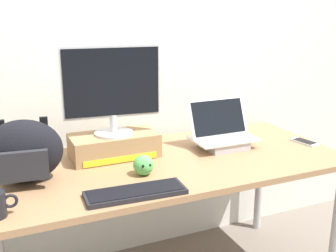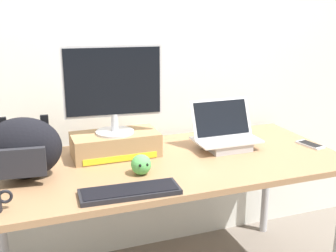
# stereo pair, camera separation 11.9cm
# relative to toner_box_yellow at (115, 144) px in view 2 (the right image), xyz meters

# --- Properties ---
(back_wall) EXTENTS (7.00, 0.10, 2.60)m
(back_wall) POSITION_rel_toner_box_yellow_xyz_m (0.23, 0.34, 0.49)
(back_wall) COLOR silver
(back_wall) RESTS_ON ground
(desk) EXTENTS (1.78, 0.81, 0.75)m
(desk) POSITION_rel_toner_box_yellow_xyz_m (0.23, -0.16, -0.13)
(desk) COLOR #99704C
(desk) RESTS_ON ground
(toner_box_yellow) EXTENTS (0.44, 0.23, 0.12)m
(toner_box_yellow) POSITION_rel_toner_box_yellow_xyz_m (0.00, 0.00, 0.00)
(toner_box_yellow) COLOR #9E7A51
(toner_box_yellow) RESTS_ON desk
(desktop_monitor) EXTENTS (0.49, 0.19, 0.45)m
(desktop_monitor) POSITION_rel_toner_box_yellow_xyz_m (-0.00, -0.00, 0.30)
(desktop_monitor) COLOR silver
(desktop_monitor) RESTS_ON toner_box_yellow
(open_laptop) EXTENTS (0.35, 0.22, 0.26)m
(open_laptop) POSITION_rel_toner_box_yellow_xyz_m (0.59, -0.09, -0.01)
(open_laptop) COLOR #ADADB2
(open_laptop) RESTS_ON desk
(external_keyboard) EXTENTS (0.42, 0.16, 0.02)m
(external_keyboard) POSITION_rel_toner_box_yellow_xyz_m (-0.05, -0.47, -0.05)
(external_keyboard) COLOR black
(external_keyboard) RESTS_ON desk
(messenger_backpack) EXTENTS (0.36, 0.27, 0.28)m
(messenger_backpack) POSITION_rel_toner_box_yellow_xyz_m (-0.45, -0.15, 0.08)
(messenger_backpack) COLOR black
(messenger_backpack) RESTS_ON desk
(cell_phone) EXTENTS (0.09, 0.16, 0.01)m
(cell_phone) POSITION_rel_toner_box_yellow_xyz_m (1.05, -0.22, -0.05)
(cell_phone) COLOR silver
(cell_phone) RESTS_ON desk
(plush_toy) EXTENTS (0.09, 0.09, 0.09)m
(plush_toy) POSITION_rel_toner_box_yellow_xyz_m (0.05, -0.29, -0.01)
(plush_toy) COLOR #56B256
(plush_toy) RESTS_ON desk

